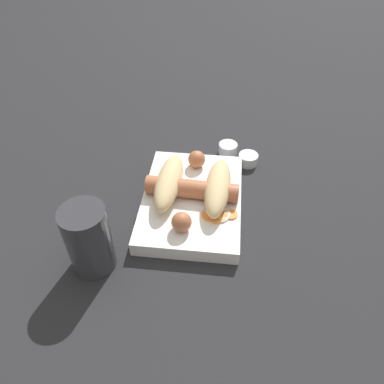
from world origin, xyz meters
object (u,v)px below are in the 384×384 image
Objects in this scene: food_tray at (192,201)px; bread_roll at (193,185)px; condiment_cup_near at (248,160)px; drink_glass at (89,239)px; sausage at (190,188)px; condiment_cup_far at (228,149)px.

bread_roll is at bearing -9.90° from food_tray.
drink_glass is at bearing 139.02° from condiment_cup_near.
sausage is 0.19m from condiment_cup_far.
drink_glass is (-0.30, 0.26, 0.05)m from condiment_cup_near.
condiment_cup_near is at bearing -126.72° from condiment_cup_far.
food_tray reaches higher than condiment_cup_near.
condiment_cup_near is (0.14, -0.11, -0.04)m from sausage.
sausage is 4.97× the size of condiment_cup_near.
sausage is at bearing 141.50° from condiment_cup_near.
condiment_cup_far is at bearing 53.28° from condiment_cup_near.
sausage reaches higher than food_tray.
bread_roll reaches higher than food_tray.
condiment_cup_near is 0.34× the size of drink_glass.
condiment_cup_far is 0.40m from drink_glass.
food_tray is 6.16× the size of condiment_cup_near.
condiment_cup_far is at bearing -20.97° from sausage.
bread_roll reaches higher than condiment_cup_far.
condiment_cup_near is at bearing -40.98° from drink_glass.
sausage reaches higher than condiment_cup_near.
bread_roll reaches higher than condiment_cup_near.
bread_roll is 0.78× the size of sausage.
bread_roll is 0.01m from sausage.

